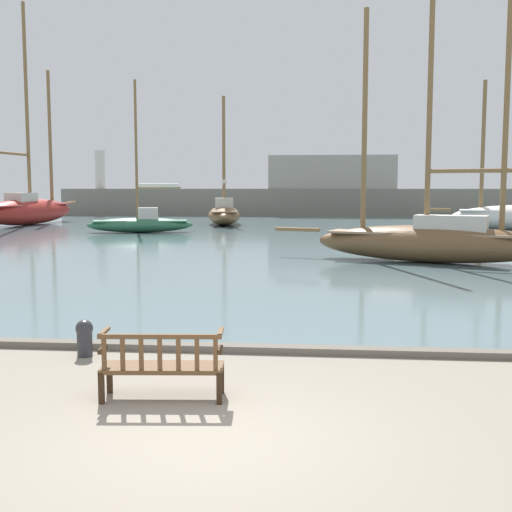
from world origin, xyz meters
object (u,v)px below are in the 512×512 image
object	(u,v)px
sailboat_mid_port	(141,222)
sailboat_mid_starboard	(224,212)
park_bench	(162,365)
sailboat_far_port	(433,236)
sailboat_centre_channel	(28,208)
mooring_bollard	(85,336)

from	to	relation	value
sailboat_mid_port	sailboat_mid_starboard	xyz separation A→B (m)	(3.82, 9.17, 0.26)
park_bench	sailboat_mid_port	xyz separation A→B (m)	(-8.82, 30.48, 0.26)
sailboat_mid_port	sailboat_mid_starboard	distance (m)	9.94
sailboat_far_port	sailboat_mid_starboard	size ratio (longest dim) A/B	1.30
sailboat_centre_channel	sailboat_mid_port	bearing A→B (deg)	-35.10
sailboat_far_port	sailboat_centre_channel	bearing A→B (deg)	139.24
park_bench	sailboat_mid_starboard	xyz separation A→B (m)	(-4.99, 39.65, 0.52)
park_bench	sailboat_mid_starboard	world-z (taller)	sailboat_mid_starboard
park_bench	sailboat_mid_starboard	distance (m)	39.96
park_bench	sailboat_mid_port	world-z (taller)	sailboat_mid_port
sailboat_centre_channel	sailboat_mid_starboard	world-z (taller)	sailboat_centre_channel
mooring_bollard	sailboat_centre_channel	bearing A→B (deg)	116.21
sailboat_centre_channel	mooring_bollard	world-z (taller)	sailboat_centre_channel
sailboat_far_port	sailboat_centre_channel	size ratio (longest dim) A/B	0.76
sailboat_mid_starboard	mooring_bollard	size ratio (longest dim) A/B	15.45
sailboat_far_port	sailboat_centre_channel	xyz separation A→B (m)	(-25.77, 22.22, 0.24)
park_bench	sailboat_far_port	size ratio (longest dim) A/B	0.13
sailboat_centre_channel	sailboat_mid_starboard	distance (m)	14.64
sailboat_centre_channel	mooring_bollard	xyz separation A→B (m)	(17.72, -35.99, -0.95)
sailboat_centre_channel	sailboat_mid_starboard	xyz separation A→B (m)	(14.54, 1.63, -0.30)
park_bench	sailboat_mid_starboard	size ratio (longest dim) A/B	0.17
park_bench	sailboat_far_port	distance (m)	16.99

